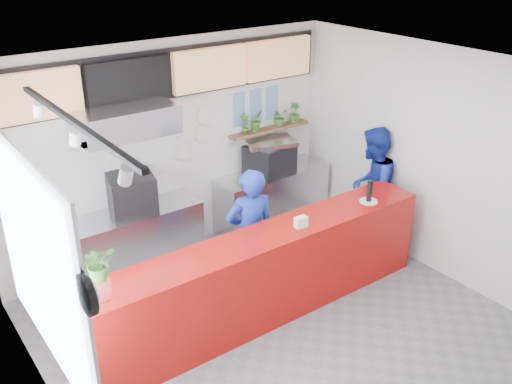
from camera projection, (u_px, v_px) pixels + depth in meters
floor at (285, 332)px, 6.60m from camera, size 5.00×5.00×0.00m
ceiling at (291, 75)px, 5.34m from camera, size 5.00×5.00×0.00m
wall_back at (173, 149)px, 7.80m from camera, size 5.00×0.00×5.00m
wall_left at (49, 300)px, 4.63m from camera, size 0.00×5.00×5.00m
wall_right at (439, 164)px, 7.31m from camera, size 0.00×5.00×5.00m
service_counter at (264, 276)px, 6.66m from camera, size 4.50×0.60×1.10m
cream_band at (168, 69)px, 7.33m from camera, size 5.00×0.02×0.80m
prep_bench at (135, 242)px, 7.59m from camera, size 1.80×0.60×0.90m
panini_oven at (132, 194)px, 7.31m from camera, size 0.68×0.68×0.51m
extraction_hood at (124, 121)px, 6.84m from camera, size 1.20×0.70×0.35m
hood_lip at (126, 136)px, 6.93m from camera, size 1.20×0.69×0.31m
right_bench at (272, 198)px, 8.83m from camera, size 1.80×0.60×0.90m
espresso_machine at (270, 158)px, 8.52m from camera, size 0.82×0.67×0.46m
espresso_tray at (270, 142)px, 8.41m from camera, size 0.85×0.70×0.07m
herb_shelf at (270, 129)px, 8.59m from camera, size 1.40×0.18×0.04m
menu_board_far_left at (33, 97)px, 6.33m from camera, size 1.10×0.10×0.55m
menu_board_mid_left at (129, 82)px, 6.96m from camera, size 1.10×0.10×0.55m
menu_board_mid_right at (210, 69)px, 7.58m from camera, size 1.10×0.10×0.55m
menu_board_far_right at (278, 58)px, 8.20m from camera, size 1.10×0.10×0.55m
soffit at (169, 74)px, 7.33m from camera, size 4.80×0.04×0.65m
window_pane at (37, 262)px, 4.78m from camera, size 0.04×2.20×1.90m
window_frame at (40, 262)px, 4.79m from camera, size 0.03×2.30×2.00m
wall_clock_rim at (87, 295)px, 3.76m from camera, size 0.05×0.30×0.30m
wall_clock_face at (91, 293)px, 3.78m from camera, size 0.02×0.26×0.26m
track_rail at (73, 122)px, 4.24m from camera, size 0.05×2.40×0.04m
dec_plate_a at (182, 130)px, 7.76m from camera, size 0.24×0.03×0.24m
dec_plate_b at (201, 133)px, 7.96m from camera, size 0.24×0.03×0.24m
dec_plate_c at (183, 151)px, 7.88m from camera, size 0.24×0.03×0.24m
dec_plate_d at (204, 115)px, 7.88m from camera, size 0.24×0.03×0.24m
photo_frame_a at (239, 101)px, 8.17m from camera, size 0.20×0.02×0.25m
photo_frame_b at (256, 98)px, 8.33m from camera, size 0.20×0.02×0.25m
photo_frame_c at (272, 95)px, 8.49m from camera, size 0.20×0.02×0.25m
photo_frame_d at (239, 118)px, 8.27m from camera, size 0.20×0.02×0.25m
photo_frame_e at (256, 114)px, 8.43m from camera, size 0.20×0.02×0.25m
photo_frame_f at (272, 111)px, 8.59m from camera, size 0.20×0.02×0.25m
staff_center at (251, 234)px, 6.96m from camera, size 0.70×0.55×1.71m
staff_right at (371, 187)px, 8.13m from camera, size 1.05×0.94×1.78m
herb_a at (245, 124)px, 8.27m from camera, size 0.16×0.11×0.30m
herb_b at (257, 120)px, 8.38m from camera, size 0.19×0.16×0.33m
herb_c at (279, 117)px, 8.62m from camera, size 0.25×0.22×0.28m
herb_d at (294, 113)px, 8.77m from camera, size 0.19×0.18×0.30m
glass_vase at (102, 290)px, 5.29m from camera, size 0.21×0.21×0.20m
basil_vase at (99, 263)px, 5.17m from camera, size 0.32×0.28×0.34m
napkin_holder at (301, 222)px, 6.59m from camera, size 0.15×0.10×0.13m
white_plate at (369, 201)px, 7.22m from camera, size 0.27×0.27×0.02m
pepper_mill at (370, 191)px, 7.15m from camera, size 0.08×0.08×0.28m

